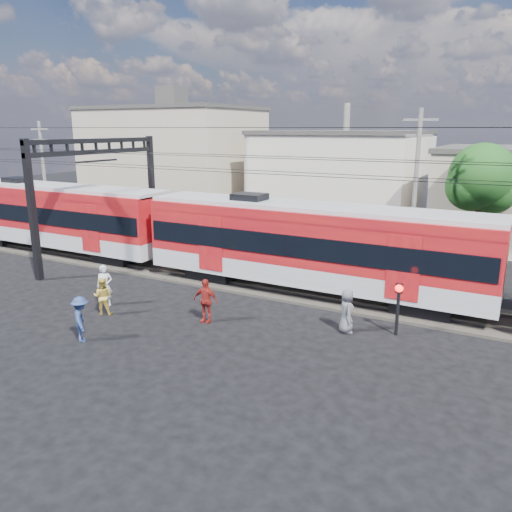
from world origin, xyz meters
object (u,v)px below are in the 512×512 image
object	(u,v)px
commuter_train	(315,244)
pedestrian_a	(105,286)
crossing_signal	(398,299)
pedestrian_c	(81,319)

from	to	relation	value
commuter_train	pedestrian_a	xyz separation A→B (m)	(-7.38, -5.71, -1.50)
pedestrian_a	commuter_train	bearing A→B (deg)	-4.94
commuter_train	crossing_signal	bearing A→B (deg)	-33.07
pedestrian_c	crossing_signal	size ratio (longest dim) A/B	0.84
crossing_signal	commuter_train	bearing A→B (deg)	146.93
pedestrian_a	pedestrian_c	size ratio (longest dim) A/B	1.07
commuter_train	crossing_signal	distance (m)	5.43
commuter_train	pedestrian_c	bearing A→B (deg)	-121.26
commuter_train	crossing_signal	world-z (taller)	commuter_train
pedestrian_a	crossing_signal	xyz separation A→B (m)	(11.85, 2.80, 0.50)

